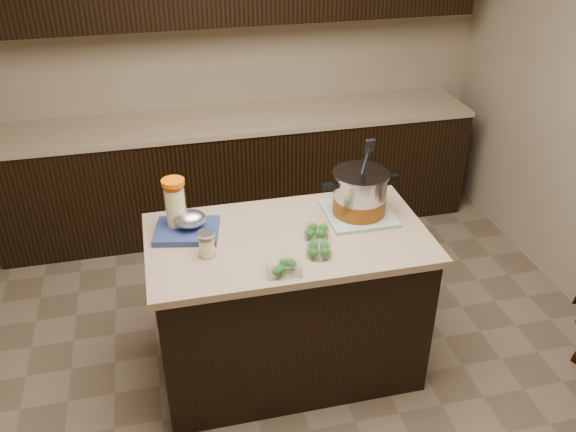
# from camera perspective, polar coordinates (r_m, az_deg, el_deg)

# --- Properties ---
(ground_plane) EXTENTS (4.00, 4.00, 0.00)m
(ground_plane) POSITION_cam_1_polar(r_m,az_deg,el_deg) (3.71, -0.00, -13.66)
(ground_plane) COLOR brown
(ground_plane) RESTS_ON ground
(room_shell) EXTENTS (4.04, 4.04, 2.72)m
(room_shell) POSITION_cam_1_polar(r_m,az_deg,el_deg) (2.80, -0.00, 12.33)
(room_shell) COLOR tan
(room_shell) RESTS_ON ground
(back_cabinets) EXTENTS (3.60, 0.63, 2.33)m
(back_cabinets) POSITION_cam_1_polar(r_m,az_deg,el_deg) (4.67, -4.97, 9.82)
(back_cabinets) COLOR black
(back_cabinets) RESTS_ON ground
(island) EXTENTS (1.46, 0.81, 0.90)m
(island) POSITION_cam_1_polar(r_m,az_deg,el_deg) (3.41, -0.00, -8.22)
(island) COLOR black
(island) RESTS_ON ground
(dish_towel) EXTENTS (0.36, 0.36, 0.02)m
(dish_towel) POSITION_cam_1_polar(r_m,az_deg,el_deg) (3.35, 6.61, 0.25)
(dish_towel) COLOR #629266
(dish_towel) RESTS_ON island
(stock_pot) EXTENTS (0.43, 0.32, 0.43)m
(stock_pot) POSITION_cam_1_polar(r_m,az_deg,el_deg) (3.30, 6.72, 1.92)
(stock_pot) COLOR #B7B7BC
(stock_pot) RESTS_ON dish_towel
(lemonade_pitcher) EXTENTS (0.15, 0.15, 0.29)m
(lemonade_pitcher) POSITION_cam_1_polar(r_m,az_deg,el_deg) (3.19, -10.48, 0.83)
(lemonade_pitcher) COLOR #FBE899
(lemonade_pitcher) RESTS_ON island
(mason_jar) EXTENTS (0.11, 0.11, 0.14)m
(mason_jar) POSITION_cam_1_polar(r_m,az_deg,el_deg) (2.99, -7.63, -2.67)
(mason_jar) COLOR #FBE899
(mason_jar) RESTS_ON island
(broccoli_tub_left) EXTENTS (0.14, 0.14, 0.06)m
(broccoli_tub_left) POSITION_cam_1_polar(r_m,az_deg,el_deg) (3.13, 2.69, -1.57)
(broccoli_tub_left) COLOR silver
(broccoli_tub_left) RESTS_ON island
(broccoli_tub_right) EXTENTS (0.15, 0.15, 0.06)m
(broccoli_tub_right) POSITION_cam_1_polar(r_m,az_deg,el_deg) (2.99, 2.93, -3.27)
(broccoli_tub_right) COLOR silver
(broccoli_tub_right) RESTS_ON island
(broccoli_tub_rect) EXTENTS (0.17, 0.13, 0.06)m
(broccoli_tub_rect) POSITION_cam_1_polar(r_m,az_deg,el_deg) (2.87, -0.41, -4.85)
(broccoli_tub_rect) COLOR silver
(broccoli_tub_rect) RESTS_ON island
(blue_tray) EXTENTS (0.37, 0.32, 0.12)m
(blue_tray) POSITION_cam_1_polar(r_m,az_deg,el_deg) (3.19, -9.32, -0.97)
(blue_tray) COLOR navy
(blue_tray) RESTS_ON island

